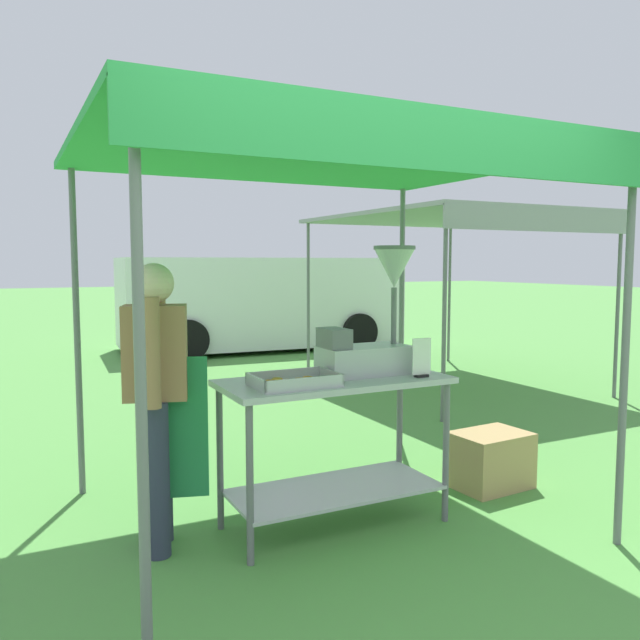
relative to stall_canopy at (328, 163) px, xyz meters
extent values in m
plane|color=#519342|center=(-0.23, 4.87, -2.21)|extent=(70.00, 70.00, 0.00)
cylinder|color=slate|center=(-1.33, -1.06, -1.09)|extent=(0.04, 0.04, 2.24)
cylinder|color=slate|center=(1.33, -1.06, -1.09)|extent=(0.04, 0.04, 2.24)
cylinder|color=slate|center=(-1.33, 1.17, -1.09)|extent=(0.04, 0.04, 2.24)
cylinder|color=slate|center=(1.33, 1.17, -1.09)|extent=(0.04, 0.04, 2.24)
cube|color=#2D934C|center=(0.00, 0.05, 0.06)|extent=(2.86, 2.43, 0.05)
cube|color=#2D934C|center=(0.00, -1.15, -0.08)|extent=(2.86, 0.02, 0.24)
cube|color=#B7B7BC|center=(0.00, -0.10, -1.31)|extent=(1.39, 0.62, 0.04)
cube|color=#B7B7BC|center=(0.00, -0.10, -1.98)|extent=(1.28, 0.57, 0.02)
cylinder|color=slate|center=(-0.65, -0.36, -1.77)|extent=(0.04, 0.04, 0.88)
cylinder|color=slate|center=(0.65, -0.36, -1.77)|extent=(0.04, 0.04, 0.88)
cylinder|color=slate|center=(-0.65, 0.16, -1.77)|extent=(0.04, 0.04, 0.88)
cylinder|color=slate|center=(0.65, 0.16, -1.77)|extent=(0.04, 0.04, 0.88)
cube|color=#B7B7BC|center=(-0.31, -0.20, -1.29)|extent=(0.48, 0.31, 0.01)
cube|color=#B7B7BC|center=(-0.31, -0.34, -1.25)|extent=(0.48, 0.01, 0.06)
cube|color=#B7B7BC|center=(-0.31, -0.05, -1.25)|extent=(0.48, 0.01, 0.06)
cube|color=#B7B7BC|center=(-0.54, -0.20, -1.25)|extent=(0.01, 0.31, 0.06)
cube|color=#B7B7BC|center=(-0.08, -0.20, -1.25)|extent=(0.01, 0.31, 0.06)
torus|color=gold|center=(-0.27, -0.17, -1.27)|extent=(0.10, 0.10, 0.02)
torus|color=gold|center=(-0.38, -0.10, -1.27)|extent=(0.09, 0.09, 0.02)
torus|color=gold|center=(-0.48, -0.26, -1.27)|extent=(0.08, 0.08, 0.02)
torus|color=gold|center=(-0.37, -0.26, -1.27)|extent=(0.07, 0.07, 0.02)
torus|color=gold|center=(-0.27, -0.23, -1.27)|extent=(0.07, 0.07, 0.02)
torus|color=gold|center=(-0.45, -0.15, -1.27)|extent=(0.09, 0.09, 0.02)
torus|color=gold|center=(-0.12, -0.27, -1.27)|extent=(0.08, 0.08, 0.02)
torus|color=gold|center=(-0.34, -0.17, -1.27)|extent=(0.09, 0.09, 0.02)
torus|color=gold|center=(-0.30, -0.29, -1.27)|extent=(0.08, 0.08, 0.02)
torus|color=gold|center=(-0.14, -0.20, -1.27)|extent=(0.09, 0.09, 0.02)
torus|color=gold|center=(-0.50, -0.18, -1.27)|extent=(0.09, 0.09, 0.02)
torus|color=gold|center=(-0.20, -0.14, -1.27)|extent=(0.10, 0.10, 0.02)
torus|color=gold|center=(-0.21, -0.20, -1.27)|extent=(0.08, 0.08, 0.02)
cube|color=#B7B7BC|center=(0.23, -0.05, -1.20)|extent=(0.56, 0.28, 0.18)
cube|color=slate|center=(0.02, -0.05, -1.05)|extent=(0.14, 0.22, 0.12)
cylinder|color=slate|center=(0.45, -0.05, -0.93)|extent=(0.04, 0.04, 0.36)
cone|color=#B7B7BC|center=(0.45, -0.05, -0.63)|extent=(0.25, 0.25, 0.24)
cylinder|color=slate|center=(0.45, -0.05, -0.50)|extent=(0.26, 0.26, 0.02)
cube|color=black|center=(0.50, -0.29, -1.29)|extent=(0.08, 0.05, 0.02)
cube|color=white|center=(0.50, -0.29, -1.17)|extent=(0.13, 0.01, 0.22)
cylinder|color=#2D3347|center=(-1.00, 0.16, -1.78)|extent=(0.14, 0.14, 0.86)
cylinder|color=#2D3347|center=(-1.06, -0.03, -1.78)|extent=(0.14, 0.14, 0.86)
cube|color=#9E704C|center=(-1.03, 0.07, -1.09)|extent=(0.39, 0.31, 0.52)
cube|color=#237F47|center=(-0.92, 0.03, -1.52)|extent=(0.31, 0.11, 0.80)
cylinder|color=#9E704C|center=(-0.97, 0.28, -1.06)|extent=(0.11, 0.11, 0.58)
cylinder|color=#9E704C|center=(-1.10, -0.14, -1.06)|extent=(0.11, 0.11, 0.58)
sphere|color=beige|center=(-1.03, 0.07, -0.71)|extent=(0.22, 0.22, 0.22)
cube|color=tan|center=(1.31, -0.02, -2.01)|extent=(0.55, 0.42, 0.40)
cube|color=white|center=(2.53, 7.59, -1.32)|extent=(5.16, 2.21, 1.60)
cube|color=#1E2833|center=(0.56, 7.71, -0.92)|extent=(0.20, 1.62, 0.70)
cylinder|color=black|center=(0.91, 6.75, -1.87)|extent=(0.69, 0.28, 0.68)
cylinder|color=black|center=(1.02, 8.61, -1.87)|extent=(0.69, 0.28, 0.68)
cylinder|color=black|center=(4.03, 6.56, -1.87)|extent=(0.69, 0.28, 0.68)
cylinder|color=black|center=(4.15, 8.42, -1.87)|extent=(0.69, 0.28, 0.68)
cylinder|color=slate|center=(2.17, 1.65, -1.12)|extent=(0.04, 0.04, 2.17)
cylinder|color=slate|center=(4.71, 1.65, -1.12)|extent=(0.04, 0.04, 2.17)
cylinder|color=slate|center=(2.17, 4.80, -1.12)|extent=(0.04, 0.04, 2.17)
cylinder|color=slate|center=(4.71, 4.80, -1.12)|extent=(0.04, 0.04, 2.17)
cube|color=#939399|center=(3.44, 3.22, -0.01)|extent=(2.74, 3.35, 0.05)
cube|color=#939399|center=(3.44, 1.56, -0.15)|extent=(2.74, 0.02, 0.24)
camera|label=1|loc=(-1.77, -3.43, -0.59)|focal=35.52mm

